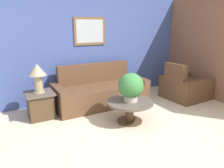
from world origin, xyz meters
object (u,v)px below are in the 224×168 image
table_lamp (37,74)px  potted_plant_on_table (131,87)px  armchair (185,87)px  couch_main (100,92)px  coffee_table (130,107)px  side_table (40,105)px

table_lamp → potted_plant_on_table: size_ratio=1.06×
armchair → table_lamp: 3.69m
couch_main → coffee_table: couch_main is taller
couch_main → potted_plant_on_table: 1.27m
couch_main → side_table: 1.46m
potted_plant_on_table → couch_main: bearing=94.1°
couch_main → armchair: size_ratio=2.18×
couch_main → side_table: bearing=-175.4°
table_lamp → potted_plant_on_table: bearing=-34.8°
armchair → potted_plant_on_table: size_ratio=1.82×
coffee_table → side_table: bearing=144.8°
coffee_table → couch_main: bearing=93.4°
potted_plant_on_table → coffee_table: bearing=-167.7°
coffee_table → table_lamp: size_ratio=1.54×
side_table → table_lamp: 0.67m
coffee_table → potted_plant_on_table: bearing=12.3°
armchair → side_table: 3.63m
armchair → table_lamp: table_lamp is taller
coffee_table → table_lamp: bearing=144.8°
coffee_table → side_table: side_table is taller
couch_main → side_table: size_ratio=3.95×
coffee_table → armchair: bearing=14.0°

